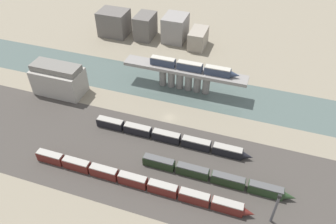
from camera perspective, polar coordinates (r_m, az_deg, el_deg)
The scene contains 14 objects.
ground_plane at distance 132.74m, azimuth 0.18°, elevation -1.01°, with size 400.00×400.00×0.00m, color gray.
railbed_yard at distance 116.89m, azimuth -3.56°, elevation -8.42°, with size 280.00×42.00×0.01m, color #423D38.
river_water at distance 148.66m, azimuth 2.78°, elevation 4.16°, with size 320.00×24.07×0.01m, color #4C5B56.
bridge at distance 144.53m, azimuth 2.87°, elevation 6.46°, with size 54.71×7.12×10.41m.
train_on_bridge at distance 141.06m, azimuth 4.39°, elevation 7.84°, with size 39.12×3.07×3.53m.
train_yard_near at distance 109.06m, azimuth -5.63°, elevation -11.87°, with size 75.32×2.83×3.93m.
train_yard_mid at distance 110.80m, azimuth 8.00°, elevation -11.08°, with size 50.92×2.80×3.77m.
train_yard_far at distance 121.98m, azimuth 0.30°, elevation -4.44°, with size 60.46×3.02×3.70m.
warehouse_building at distance 150.32m, azimuth -18.49°, elevation 5.42°, with size 21.55×11.49×13.88m.
signal_tower at distance 101.88m, azimuth 18.17°, elevation -15.66°, with size 1.00×0.77×12.83m.
city_block_far_left at distance 192.65m, azimuth -9.37°, elevation 15.08°, with size 15.72×12.85×13.82m, color #605B56.
city_block_left at distance 187.78m, azimuth -3.98°, elevation 14.70°, with size 9.46×14.01×13.08m, color #605B56.
city_block_center at distance 184.35m, azimuth 1.28°, elevation 14.41°, with size 12.05×14.25×13.88m, color gray.
city_block_right at distance 179.12m, azimuth 5.27°, elevation 12.64°, with size 8.28×14.47×9.49m, color gray.
Camera 1 is at (31.11, -94.42, 87.96)m, focal length 35.00 mm.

